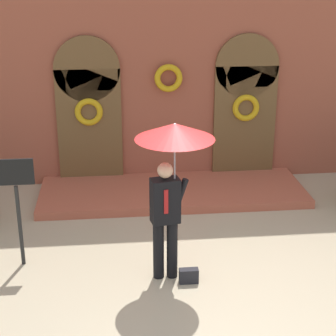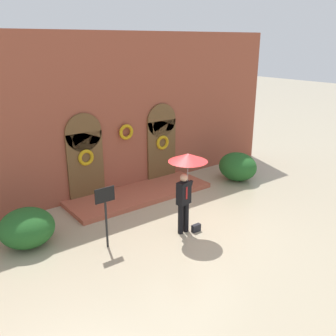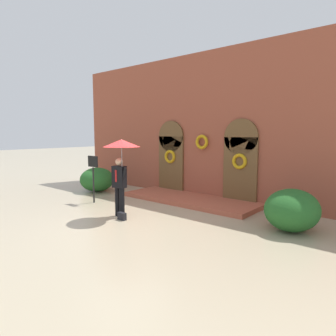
{
  "view_description": "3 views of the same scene",
  "coord_description": "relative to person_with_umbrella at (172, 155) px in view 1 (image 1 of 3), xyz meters",
  "views": [
    {
      "loc": [
        -1.14,
        -7.14,
        4.45
      ],
      "look_at": [
        -0.23,
        1.68,
        1.11
      ],
      "focal_mm": 60.0,
      "sensor_mm": 36.0,
      "label": 1
    },
    {
      "loc": [
        -6.64,
        -7.4,
        5.3
      ],
      "look_at": [
        0.12,
        1.54,
        1.46
      ],
      "focal_mm": 40.0,
      "sensor_mm": 36.0,
      "label": 2
    },
    {
      "loc": [
        6.48,
        -5.8,
        2.56
      ],
      "look_at": [
        0.01,
        1.82,
        1.38
      ],
      "focal_mm": 32.0,
      "sensor_mm": 36.0,
      "label": 3
    }
  ],
  "objects": [
    {
      "name": "ground_plane",
      "position": [
        0.34,
        -0.07,
        -1.91
      ],
      "size": [
        80.0,
        80.0,
        0.0
      ],
      "primitive_type": "plane",
      "color": "tan"
    },
    {
      "name": "building_facade",
      "position": [
        0.34,
        4.08,
        0.76
      ],
      "size": [
        14.0,
        2.3,
        5.6
      ],
      "color": "brown",
      "rests_on": "ground"
    },
    {
      "name": "person_with_umbrella",
      "position": [
        0.0,
        0.0,
        0.0
      ],
      "size": [
        1.1,
        1.1,
        2.36
      ],
      "color": "black",
      "rests_on": "ground"
    },
    {
      "name": "handbag",
      "position": [
        0.22,
        -0.2,
        -1.8
      ],
      "size": [
        0.28,
        0.12,
        0.22
      ],
      "primitive_type": "cube",
      "rotation": [
        0.0,
        0.0,
        0.0
      ],
      "color": "black",
      "rests_on": "ground"
    },
    {
      "name": "sign_post",
      "position": [
        -2.25,
        0.6,
        -0.75
      ],
      "size": [
        0.56,
        0.06,
        1.72
      ],
      "color": "black",
      "rests_on": "ground"
    }
  ]
}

